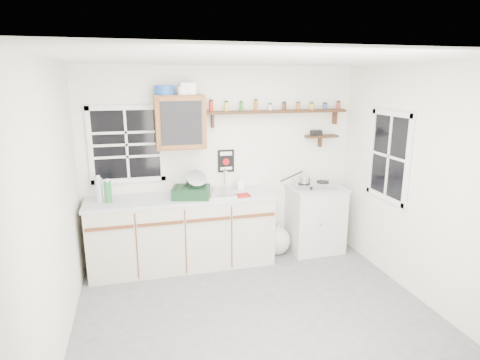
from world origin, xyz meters
The scene contains 18 objects.
room centered at (0.00, 0.00, 1.25)m, with size 3.64×3.24×2.54m.
main_cabinet centered at (-0.58, 1.30, 0.46)m, with size 2.31×0.63×0.92m.
right_cabinet centered at (1.25, 1.32, 0.46)m, with size 0.73×0.57×0.91m.
sink centered at (-0.05, 1.30, 0.93)m, with size 0.52×0.44×0.29m.
upper_cabinet centered at (-0.55, 1.44, 1.82)m, with size 0.60×0.32×0.65m.
upper_cabinet_clutter centered at (-0.61, 1.44, 2.21)m, with size 0.49×0.24×0.14m.
spice_shelf centered at (0.72, 1.51, 1.93)m, with size 1.91×0.18×0.35m.
secondary_shelf centered at (1.36, 1.52, 1.58)m, with size 0.45×0.16×0.24m.
warning_sign centered at (0.05, 1.59, 1.28)m, with size 0.22×0.02×0.30m.
window_back centered at (-1.20, 1.59, 1.55)m, with size 0.93×0.03×0.98m.
window_right centered at (1.79, 0.55, 1.45)m, with size 0.03×0.78×1.08m.
water_bottles centered at (-1.49, 1.31, 1.06)m, with size 0.18×0.13×0.32m.
dish_rack centered at (-0.45, 1.23, 1.03)m, with size 0.52×0.44×0.34m.
soap_bottle centered at (0.22, 1.45, 1.01)m, with size 0.08×0.09×0.19m, color white.
rag centered at (0.16, 1.12, 0.93)m, with size 0.16×0.14×0.02m, color maroon.
hotplate centered at (1.19, 1.31, 0.95)m, with size 0.57×0.35×0.08m.
saucepan centered at (1.05, 1.31, 1.03)m, with size 0.38×0.20×0.16m.
trash_bag centered at (0.69, 1.32, 0.19)m, with size 0.40×0.36×0.46m.
Camera 1 is at (-1.09, -3.49, 2.33)m, focal length 30.00 mm.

